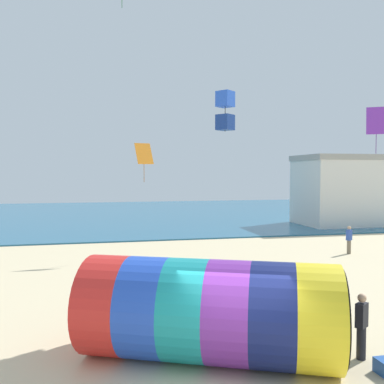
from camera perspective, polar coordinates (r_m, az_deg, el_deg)
sea at (r=50.52m, az=-8.91°, el=-2.93°), size 120.00×40.00×0.10m
giant_inflatable_tube at (r=11.51m, az=2.37°, el=-15.55°), size 7.07×5.07×2.66m
kite_handler at (r=12.57m, az=21.67°, el=-16.21°), size 0.42×0.38×1.75m
kite_orange_diamond at (r=25.58m, az=-6.43°, el=5.05°), size 1.11×0.91×2.32m
kite_blue_box at (r=15.92m, az=4.44°, el=10.75°), size 0.74×0.74×1.50m
kite_purple_diamond at (r=23.87m, az=23.39°, el=8.67°), size 0.96×0.72×2.38m
bystander_mid_beach at (r=27.62m, az=20.20°, el=-5.97°), size 0.42×0.36×1.69m
promenade_building at (r=42.78m, az=21.17°, el=0.23°), size 11.07×5.92×6.50m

